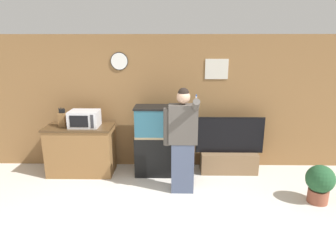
{
  "coord_description": "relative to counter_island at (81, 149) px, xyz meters",
  "views": [
    {
      "loc": [
        0.29,
        -3.13,
        2.45
      ],
      "look_at": [
        0.2,
        1.87,
        1.05
      ],
      "focal_mm": 32.0,
      "sensor_mm": 36.0,
      "label": 1
    }
  ],
  "objects": [
    {
      "name": "wall_back_paneled",
      "position": [
        1.47,
        0.45,
        0.83
      ],
      "size": [
        10.0,
        0.08,
        2.6
      ],
      "color": "olive",
      "rests_on": "ground_plane"
    },
    {
      "name": "person_standing",
      "position": [
        1.91,
        -0.73,
        0.45
      ],
      "size": [
        0.56,
        0.42,
        1.77
      ],
      "color": "#424C66",
      "rests_on": "ground_plane"
    },
    {
      "name": "tv_on_stand",
      "position": [
        2.84,
        0.09,
        -0.15
      ],
      "size": [
        1.3,
        0.4,
        1.1
      ],
      "color": "brown",
      "rests_on": "ground_plane"
    },
    {
      "name": "ground_plane",
      "position": [
        1.47,
        -2.23,
        -0.47
      ],
      "size": [
        18.0,
        18.0,
        0.0
      ],
      "primitive_type": "plane",
      "color": "beige"
    },
    {
      "name": "microwave",
      "position": [
        0.12,
        -0.04,
        0.62
      ],
      "size": [
        0.53,
        0.41,
        0.3
      ],
      "color": "silver",
      "rests_on": "counter_island"
    },
    {
      "name": "potted_plant",
      "position": [
        4.06,
        -1.06,
        -0.13
      ],
      "size": [
        0.44,
        0.44,
        0.62
      ],
      "color": "brown",
      "rests_on": "ground_plane"
    },
    {
      "name": "knife_block",
      "position": [
        -0.29,
        -0.04,
        0.61
      ],
      "size": [
        0.12,
        0.11,
        0.35
      ],
      "color": "brown",
      "rests_on": "counter_island"
    },
    {
      "name": "counter_island",
      "position": [
        0.0,
        0.0,
        0.0
      ],
      "size": [
        1.25,
        0.67,
        0.94
      ],
      "color": "brown",
      "rests_on": "ground_plane"
    },
    {
      "name": "aquarium_on_stand",
      "position": [
        1.52,
        0.0,
        0.19
      ],
      "size": [
        0.95,
        0.5,
        1.32
      ],
      "color": "black",
      "rests_on": "ground_plane"
    }
  ]
}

